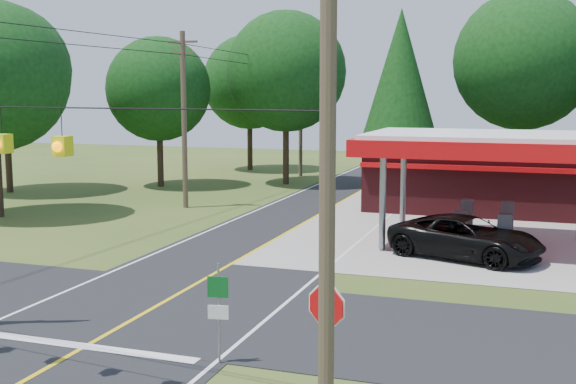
% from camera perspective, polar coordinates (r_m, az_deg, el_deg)
% --- Properties ---
extents(ground, '(120.00, 120.00, 0.00)m').
position_cam_1_polar(ground, '(22.89, -10.58, -9.04)').
color(ground, '#32491A').
rests_on(ground, ground).
extents(main_highway, '(8.00, 120.00, 0.02)m').
position_cam_1_polar(main_highway, '(22.89, -10.58, -9.02)').
color(main_highway, black).
rests_on(main_highway, ground).
extents(cross_road, '(70.00, 7.00, 0.02)m').
position_cam_1_polar(cross_road, '(22.89, -10.58, -9.00)').
color(cross_road, black).
rests_on(cross_road, ground).
extents(lane_center_yellow, '(0.15, 110.00, 0.00)m').
position_cam_1_polar(lane_center_yellow, '(22.89, -10.58, -8.98)').
color(lane_center_yellow, yellow).
rests_on(lane_center_yellow, main_highway).
extents(gas_canopy, '(10.60, 7.40, 4.88)m').
position_cam_1_polar(gas_canopy, '(32.17, 15.46, 3.43)').
color(gas_canopy, gray).
rests_on(gas_canopy, ground).
extents(convenience_store, '(16.40, 7.55, 3.80)m').
position_cam_1_polar(convenience_store, '(42.28, 17.53, 1.15)').
color(convenience_store, '#4E161A').
rests_on(convenience_store, ground).
extents(utility_pole_near_right, '(1.80, 0.30, 11.50)m').
position_cam_1_polar(utility_pole_near_right, '(12.51, 3.16, 4.85)').
color(utility_pole_near_right, '#473828').
rests_on(utility_pole_near_right, ground).
extents(utility_pole_far_left, '(1.80, 0.30, 10.00)m').
position_cam_1_polar(utility_pole_far_left, '(41.58, -8.22, 5.88)').
color(utility_pole_far_left, '#473828').
rests_on(utility_pole_far_left, ground).
extents(utility_pole_north, '(0.30, 0.30, 9.50)m').
position_cam_1_polar(utility_pole_north, '(56.78, 1.01, 6.03)').
color(utility_pole_north, '#473828').
rests_on(utility_pole_north, ground).
extents(treeline_backdrop, '(70.27, 51.59, 13.30)m').
position_cam_1_polar(treeline_backdrop, '(44.20, 5.75, 9.00)').
color(treeline_backdrop, '#332316').
rests_on(treeline_backdrop, ground).
extents(suv_car, '(7.72, 7.72, 1.69)m').
position_cam_1_polar(suv_car, '(29.69, 13.90, -3.54)').
color(suv_car, black).
rests_on(suv_car, ground).
extents(octagonal_stop_sign, '(0.91, 0.33, 2.75)m').
position_cam_1_polar(octagonal_stop_sign, '(15.05, 3.05, -9.73)').
color(octagonal_stop_sign, gray).
rests_on(octagonal_stop_sign, ground).
extents(route_sign_post, '(0.51, 0.13, 2.53)m').
position_cam_1_polar(route_sign_post, '(17.79, -5.53, -8.80)').
color(route_sign_post, gray).
rests_on(route_sign_post, ground).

